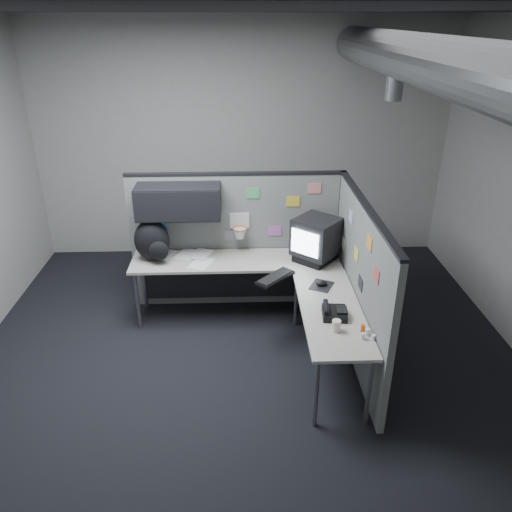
{
  "coord_description": "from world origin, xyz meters",
  "views": [
    {
      "loc": [
        -0.06,
        -3.98,
        3.17
      ],
      "look_at": [
        0.1,
        0.35,
        1.07
      ],
      "focal_mm": 35.0,
      "sensor_mm": 36.0,
      "label": 1
    }
  ],
  "objects_px": {
    "desk": "(259,280)",
    "keyboard": "(275,278)",
    "monitor": "(316,239)",
    "backpack": "(153,241)",
    "phone": "(334,312)"
  },
  "relations": [
    {
      "from": "desk",
      "to": "keyboard",
      "type": "xyz_separation_m",
      "value": [
        0.16,
        -0.19,
        0.14
      ]
    },
    {
      "from": "monitor",
      "to": "backpack",
      "type": "height_order",
      "value": "monitor"
    },
    {
      "from": "desk",
      "to": "phone",
      "type": "height_order",
      "value": "phone"
    },
    {
      "from": "backpack",
      "to": "desk",
      "type": "bearing_deg",
      "value": -27.69
    },
    {
      "from": "keyboard",
      "to": "phone",
      "type": "height_order",
      "value": "phone"
    },
    {
      "from": "desk",
      "to": "keyboard",
      "type": "distance_m",
      "value": 0.29
    },
    {
      "from": "monitor",
      "to": "phone",
      "type": "bearing_deg",
      "value": -93.78
    },
    {
      "from": "desk",
      "to": "keyboard",
      "type": "bearing_deg",
      "value": -50.82
    },
    {
      "from": "keyboard",
      "to": "phone",
      "type": "relative_size",
      "value": 1.79
    },
    {
      "from": "desk",
      "to": "monitor",
      "type": "distance_m",
      "value": 0.77
    },
    {
      "from": "backpack",
      "to": "monitor",
      "type": "bearing_deg",
      "value": -15.01
    },
    {
      "from": "keyboard",
      "to": "phone",
      "type": "distance_m",
      "value": 0.86
    },
    {
      "from": "monitor",
      "to": "keyboard",
      "type": "relative_size",
      "value": 1.32
    },
    {
      "from": "monitor",
      "to": "keyboard",
      "type": "height_order",
      "value": "monitor"
    },
    {
      "from": "keyboard",
      "to": "backpack",
      "type": "distance_m",
      "value": 1.41
    }
  ]
}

